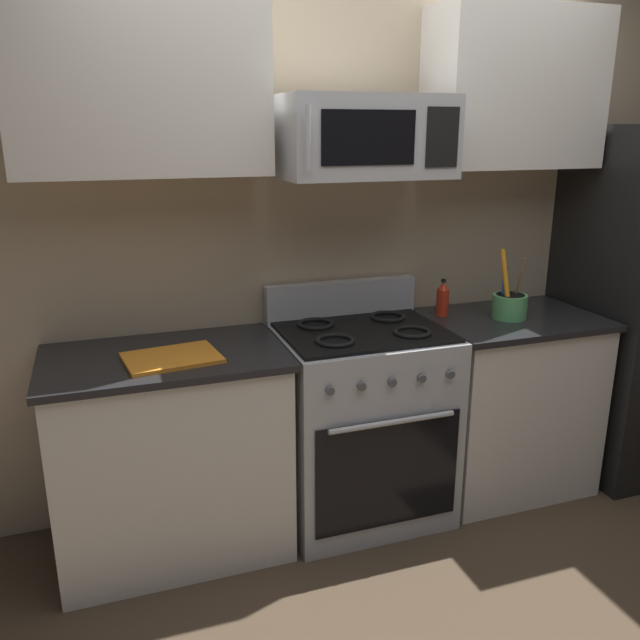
# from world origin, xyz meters

# --- Properties ---
(ground_plane) EXTENTS (16.00, 16.00, 0.00)m
(ground_plane) POSITION_xyz_m (0.00, 0.00, 0.00)
(ground_plane) COLOR #473828
(wall_back) EXTENTS (8.00, 0.10, 2.60)m
(wall_back) POSITION_xyz_m (0.00, 1.00, 1.30)
(wall_back) COLOR tan
(wall_back) RESTS_ON ground
(counter_left) EXTENTS (0.99, 0.61, 0.91)m
(counter_left) POSITION_xyz_m (-0.88, 0.62, 0.46)
(counter_left) COLOR silver
(counter_left) RESTS_ON ground
(range_oven) EXTENTS (0.76, 0.65, 1.09)m
(range_oven) POSITION_xyz_m (-0.00, 0.62, 0.47)
(range_oven) COLOR #B2B5BA
(range_oven) RESTS_ON ground
(counter_right) EXTENTS (0.83, 0.61, 0.91)m
(counter_right) POSITION_xyz_m (0.80, 0.62, 0.46)
(counter_right) COLOR silver
(counter_right) RESTS_ON ground
(microwave) EXTENTS (0.72, 0.44, 0.34)m
(microwave) POSITION_xyz_m (-0.00, 0.65, 1.76)
(microwave) COLOR #B2B5BA
(upper_cabinets_left) EXTENTS (0.98, 0.34, 0.71)m
(upper_cabinets_left) POSITION_xyz_m (-0.89, 0.78, 1.97)
(upper_cabinets_left) COLOR silver
(upper_cabinets_right) EXTENTS (0.82, 0.34, 0.71)m
(upper_cabinets_right) POSITION_xyz_m (0.81, 0.78, 1.97)
(upper_cabinets_right) COLOR silver
(utensil_crock) EXTENTS (0.17, 0.17, 0.34)m
(utensil_crock) POSITION_xyz_m (0.77, 0.61, 0.98)
(utensil_crock) COLOR #59AD66
(utensil_crock) RESTS_ON counter_right
(cutting_board) EXTENTS (0.40, 0.32, 0.02)m
(cutting_board) POSITION_xyz_m (-0.86, 0.55, 0.92)
(cutting_board) COLOR orange
(cutting_board) RESTS_ON counter_left
(bottle_hot_sauce) EXTENTS (0.06, 0.06, 0.18)m
(bottle_hot_sauce) POSITION_xyz_m (0.48, 0.76, 0.99)
(bottle_hot_sauce) COLOR red
(bottle_hot_sauce) RESTS_ON counter_right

